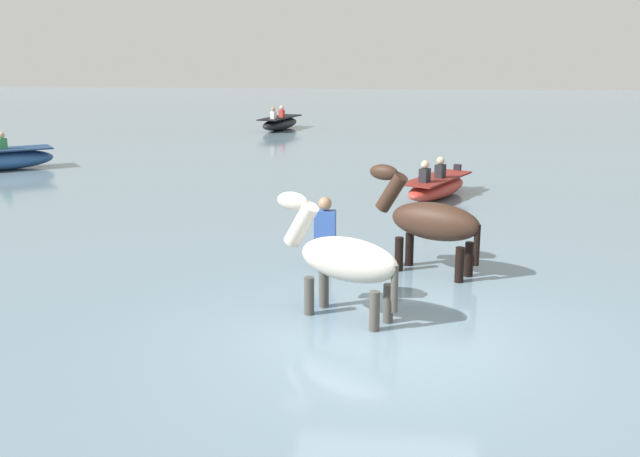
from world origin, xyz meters
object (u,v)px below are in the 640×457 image
Objects in this scene: horse_lead_pinto at (343,262)px; person_onlooker_left at (325,246)px; boat_near_starboard at (280,123)px; horse_trailing_dark_bay at (430,224)px; boat_distant_west at (4,159)px; boat_near_port at (437,187)px.

horse_lead_pinto is 1.22× the size of person_onlooker_left.
person_onlooker_left reaches higher than boat_near_starboard.
horse_lead_pinto is at bearing -120.12° from horse_trailing_dark_bay.
horse_lead_pinto is 22.13m from boat_near_starboard.
boat_distant_west is at bearing 134.18° from horse_lead_pinto.
boat_near_port is (0.45, 5.82, -0.51)m from horse_trailing_dark_bay.
boat_near_starboard is (-5.32, 19.71, -0.48)m from horse_trailing_dark_bay.
boat_near_port is 12.29m from boat_distant_west.
horse_trailing_dark_bay is at bearing 6.57° from person_onlooker_left.
boat_near_port is at bearing -67.44° from boat_near_starboard.
boat_distant_west reaches higher than boat_near_port.
boat_near_port is at bearing 85.61° from horse_trailing_dark_bay.
boat_near_port is 1.61× the size of person_onlooker_left.
horse_trailing_dark_bay is 0.66× the size of boat_near_starboard.
horse_trailing_dark_bay is 20.42m from boat_near_starboard.
boat_near_port is 0.84× the size of boat_near_starboard.
boat_distant_west is 12.70m from boat_near_starboard.
person_onlooker_left is (-1.57, -0.18, -0.34)m from horse_trailing_dark_bay.
horse_trailing_dark_bay is 14.40m from boat_distant_west.
horse_lead_pinto is 0.72× the size of boat_distant_west.
horse_trailing_dark_bay is 5.86m from boat_near_port.
boat_near_starboard is at bearing 100.81° from horse_lead_pinto.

